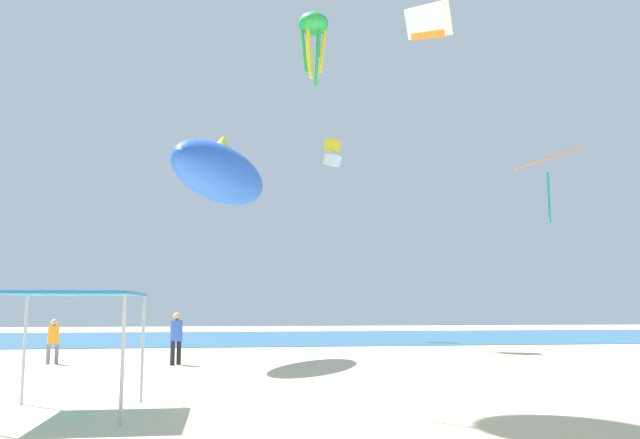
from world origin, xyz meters
The scene contains 10 objects.
ground centered at (0.00, 0.00, -0.05)m, with size 110.00×110.00×0.10m, color beige.
ocean_strip centered at (0.00, 29.80, 0.01)m, with size 110.00×20.85×0.03m, color #28608C.
canopy_tent centered at (-5.55, -1.40, 2.29)m, with size 2.61×3.04×2.42m.
person_near_tent centered at (-8.77, 10.56, 0.96)m, with size 0.42×0.39×1.64m.
person_central centered at (-4.22, 9.53, 1.11)m, with size 0.45×0.45×1.90m.
kite_inflatable_blue centered at (-2.71, 11.02, 7.43)m, with size 5.30×8.04×2.94m.
kite_octopus_green centered at (2.31, 20.84, 18.21)m, with size 2.38×2.38×4.14m.
kite_box_yellow centered at (4.38, 26.80, 12.19)m, with size 1.26×1.24×1.89m.
kite_parafoil_white centered at (6.03, 11.06, 14.44)m, with size 0.98×4.79×2.92m.
kite_diamond_orange centered at (12.00, 12.35, 8.66)m, with size 2.37×2.47×3.36m.
Camera 1 is at (-2.45, -15.49, 2.14)m, focal length 37.14 mm.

